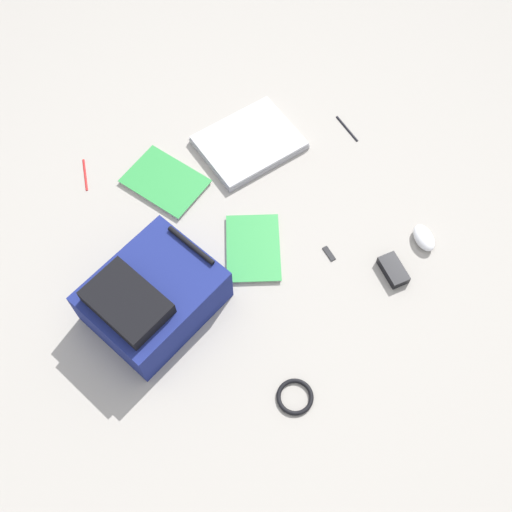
% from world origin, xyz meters
% --- Properties ---
extents(ground_plane, '(4.04, 4.04, 0.00)m').
position_xyz_m(ground_plane, '(0.00, 0.00, 0.00)').
color(ground_plane, gray).
extents(backpack, '(0.48, 0.45, 0.21)m').
position_xyz_m(backpack, '(-0.37, -0.09, 0.09)').
color(backpack, navy).
rests_on(backpack, ground_plane).
extents(laptop, '(0.40, 0.35, 0.03)m').
position_xyz_m(laptop, '(0.13, 0.41, 0.02)').
color(laptop, '#929296').
rests_on(laptop, ground_plane).
extents(book_comic, '(0.31, 0.33, 0.02)m').
position_xyz_m(book_comic, '(-0.21, 0.36, 0.01)').
color(book_comic, silver).
rests_on(book_comic, ground_plane).
extents(book_red, '(0.25, 0.30, 0.01)m').
position_xyz_m(book_red, '(-0.01, -0.00, 0.01)').
color(book_red, silver).
rests_on(book_red, ground_plane).
extents(computer_mouse, '(0.06, 0.11, 0.04)m').
position_xyz_m(computer_mouse, '(0.54, -0.17, 0.02)').
color(computer_mouse, silver).
rests_on(computer_mouse, ground_plane).
extents(cable_coil, '(0.11, 0.11, 0.01)m').
position_xyz_m(cable_coil, '(-0.06, -0.51, 0.01)').
color(cable_coil, black).
rests_on(cable_coil, ground_plane).
extents(power_brick, '(0.07, 0.12, 0.03)m').
position_xyz_m(power_brick, '(0.39, -0.24, 0.02)').
color(power_brick, black).
rests_on(power_brick, ground_plane).
extents(pen_black, '(0.03, 0.13, 0.01)m').
position_xyz_m(pen_black, '(0.49, 0.36, 0.00)').
color(pen_black, black).
rests_on(pen_black, ground_plane).
extents(pen_blue, '(0.03, 0.14, 0.01)m').
position_xyz_m(pen_blue, '(-0.47, 0.49, 0.00)').
color(pen_blue, red).
rests_on(pen_blue, ground_plane).
extents(usb_stick, '(0.03, 0.06, 0.01)m').
position_xyz_m(usb_stick, '(0.22, -0.10, 0.00)').
color(usb_stick, black).
rests_on(usb_stick, ground_plane).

